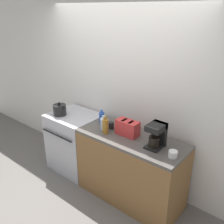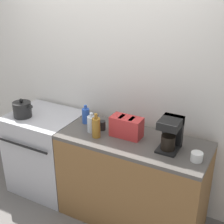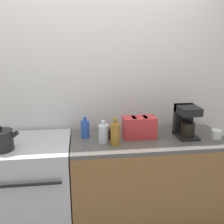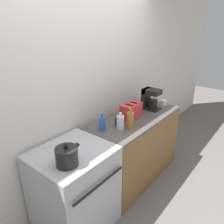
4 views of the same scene
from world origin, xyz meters
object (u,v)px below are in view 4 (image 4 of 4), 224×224
object	(u,v)px
bottle_clear	(120,122)
coffee_maker	(150,98)
toaster	(131,111)
bottle_blue	(102,124)
kettle	(67,156)
stove	(75,189)
bottle_amber	(130,120)
cup_black	(118,121)
cup_white	(163,103)

from	to	relation	value
bottle_clear	coffee_maker	bearing A→B (deg)	4.36
toaster	bottle_blue	bearing A→B (deg)	172.97
kettle	bottle_blue	bearing A→B (deg)	15.94
stove	bottle_amber	size ratio (longest dim) A/B	3.90
coffee_maker	bottle_blue	xyz separation A→B (m)	(-0.92, 0.08, -0.07)
kettle	bottle_blue	distance (m)	0.70
toaster	coffee_maker	bearing A→B (deg)	-2.52
coffee_maker	cup_black	size ratio (longest dim) A/B	3.18
bottle_amber	toaster	bearing A→B (deg)	31.26
toaster	cup_black	world-z (taller)	toaster
stove	bottle_blue	xyz separation A→B (m)	(0.51, 0.06, 0.53)
coffee_maker	stove	bearing A→B (deg)	179.32
kettle	bottle_blue	xyz separation A→B (m)	(0.68, 0.19, -0.00)
kettle	bottle_clear	distance (m)	0.83
cup_black	cup_white	xyz separation A→B (m)	(0.96, -0.11, -0.01)
toaster	cup_black	bearing A→B (deg)	178.78
bottle_amber	cup_black	distance (m)	0.16
bottle_clear	cup_white	xyz separation A→B (m)	(1.03, -0.03, -0.04)
kettle	cup_black	distance (m)	0.91
bottle_clear	toaster	bearing A→B (deg)	13.00
cup_black	bottle_blue	bearing A→B (deg)	166.09
kettle	cup_white	distance (m)	1.86
stove	bottle_amber	world-z (taller)	bottle_amber
cup_white	cup_black	bearing A→B (deg)	173.26
coffee_maker	bottle_amber	size ratio (longest dim) A/B	1.23
kettle	bottle_blue	world-z (taller)	kettle
bottle_amber	cup_black	world-z (taller)	bottle_amber
bottle_clear	bottle_amber	bearing A→B (deg)	-36.74
bottle_amber	coffee_maker	bearing A→B (deg)	10.76
toaster	bottle_blue	xyz separation A→B (m)	(-0.49, 0.06, -0.02)
toaster	bottle_blue	world-z (taller)	bottle_blue
kettle	bottle_amber	distance (m)	0.92
stove	cup_black	distance (m)	0.89
kettle	toaster	distance (m)	1.17
stove	cup_white	bearing A→B (deg)	-3.57
coffee_maker	bottle_amber	world-z (taller)	coffee_maker
bottle_amber	cup_white	size ratio (longest dim) A/B	2.40
stove	kettle	xyz separation A→B (m)	(-0.16, -0.13, 0.54)
bottle_blue	cup_black	xyz separation A→B (m)	(0.22, -0.05, -0.04)
stove	bottle_clear	world-z (taller)	bottle_clear
cup_black	stove	bearing A→B (deg)	-179.40
toaster	bottle_blue	size ratio (longest dim) A/B	1.52
coffee_maker	bottle_clear	xyz separation A→B (m)	(-0.77, -0.06, -0.07)
bottle_blue	cup_white	distance (m)	1.20
kettle	toaster	bearing A→B (deg)	6.49
kettle	cup_white	xyz separation A→B (m)	(1.86, 0.02, -0.05)
stove	bottle_clear	distance (m)	0.86
bottle_blue	bottle_amber	bearing A→B (deg)	-39.88
stove	toaster	size ratio (longest dim) A/B	3.12
stove	coffee_maker	size ratio (longest dim) A/B	3.18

